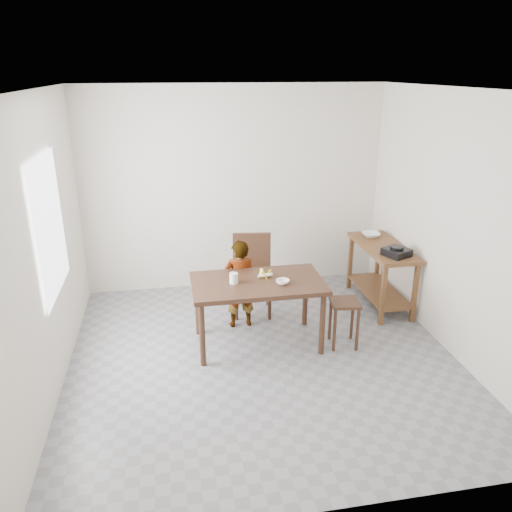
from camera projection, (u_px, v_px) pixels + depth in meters
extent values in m
cube|color=gray|center=(263.00, 359.00, 5.29)|extent=(4.00, 4.00, 0.04)
cube|color=white|center=(264.00, 87.00, 4.32)|extent=(4.00, 4.00, 0.04)
cube|color=silver|center=(234.00, 189.00, 6.66)|extent=(4.00, 0.04, 2.70)
cube|color=silver|center=(329.00, 343.00, 2.94)|extent=(4.00, 0.04, 2.70)
cube|color=silver|center=(42.00, 249.00, 4.46)|extent=(0.04, 4.00, 2.70)
cube|color=silver|center=(455.00, 225.00, 5.14)|extent=(0.04, 4.00, 2.70)
cube|color=white|center=(50.00, 226.00, 4.60)|extent=(0.02, 1.10, 1.30)
imported|color=silver|center=(239.00, 284.00, 5.76)|extent=(0.40, 0.28, 1.06)
cylinder|color=white|center=(234.00, 278.00, 5.23)|extent=(0.11, 0.11, 0.11)
imported|color=white|center=(283.00, 282.00, 5.22)|extent=(0.17, 0.17, 0.05)
imported|color=white|center=(371.00, 235.00, 6.51)|extent=(0.27, 0.27, 0.06)
cube|color=black|center=(397.00, 252.00, 5.85)|extent=(0.35, 0.35, 0.09)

